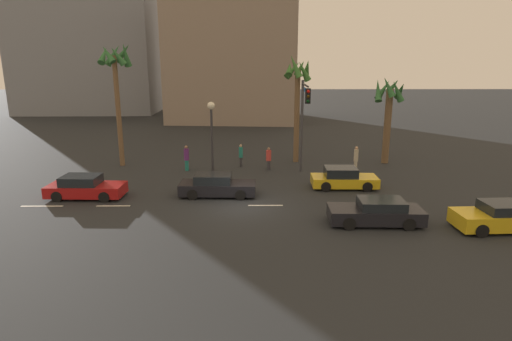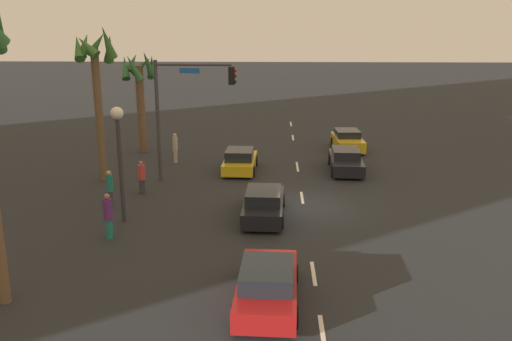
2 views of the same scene
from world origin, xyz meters
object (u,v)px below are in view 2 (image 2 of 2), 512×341
at_px(car_0, 267,285).
at_px(pedestrian_3, 175,147).
at_px(traffic_signal, 182,102).
at_px(palm_tree_2, 140,82).
at_px(car_5, 346,161).
at_px(pedestrian_1, 108,215).
at_px(car_4, 240,161).
at_px(pedestrian_2, 142,176).
at_px(car_3, 347,141).
at_px(streetlamp, 119,141).
at_px(pedestrian_0, 110,187).
at_px(palm_tree_1, 96,70).
at_px(car_1, 264,204).

bearing_deg(car_0, pedestrian_3, 19.00).
relative_size(traffic_signal, palm_tree_2, 0.97).
bearing_deg(car_5, pedestrian_1, 135.30).
xyz_separation_m(car_4, car_5, (0.33, -6.45, -0.01)).
bearing_deg(pedestrian_2, car_3, -48.27).
distance_m(streetlamp, pedestrian_0, 3.70).
distance_m(car_3, pedestrian_3, 12.34).
bearing_deg(pedestrian_1, car_4, -23.33).
bearing_deg(palm_tree_1, car_0, -145.34).
bearing_deg(pedestrian_0, streetlamp, -149.94).
bearing_deg(car_0, car_5, -15.38).
relative_size(car_5, streetlamp, 0.91).
xyz_separation_m(car_4, traffic_signal, (-2.35, 2.99, 3.91)).
bearing_deg(car_0, streetlamp, 42.57).
bearing_deg(car_3, pedestrian_2, 131.73).
relative_size(car_1, pedestrian_0, 2.61).
bearing_deg(traffic_signal, palm_tree_2, 29.67).
distance_m(car_1, palm_tree_2, 16.29).
xyz_separation_m(pedestrian_1, palm_tree_1, (8.62, 2.91, 5.23)).
bearing_deg(palm_tree_1, palm_tree_2, -4.05).
relative_size(pedestrian_0, palm_tree_2, 0.26).
bearing_deg(car_0, palm_tree_1, 34.66).
xyz_separation_m(car_0, pedestrian_2, (11.43, 6.78, 0.28)).
xyz_separation_m(pedestrian_3, palm_tree_1, (-4.17, 3.36, 5.21)).
height_order(pedestrian_3, palm_tree_1, palm_tree_1).
xyz_separation_m(pedestrian_2, palm_tree_1, (2.38, 2.77, 5.34)).
bearing_deg(car_3, car_1, 158.41).
height_order(car_3, traffic_signal, traffic_signal).
xyz_separation_m(traffic_signal, streetlamp, (-6.63, 1.68, -0.81)).
relative_size(car_5, palm_tree_1, 0.55).
xyz_separation_m(car_0, pedestrian_3, (17.98, 6.19, 0.40)).
height_order(car_0, pedestrian_0, pedestrian_0).
distance_m(car_5, pedestrian_3, 10.84).
bearing_deg(traffic_signal, pedestrian_1, 168.59).
bearing_deg(car_4, car_3, -49.93).
bearing_deg(traffic_signal, car_5, -74.11).
xyz_separation_m(car_1, pedestrian_0, (1.31, 7.52, 0.33)).
height_order(pedestrian_0, pedestrian_3, pedestrian_3).
bearing_deg(car_1, streetlamp, 97.40).
xyz_separation_m(car_0, car_4, (16.14, 1.91, -0.01)).
height_order(car_5, palm_tree_1, palm_tree_1).
distance_m(traffic_signal, pedestrian_1, 9.45).
relative_size(car_1, palm_tree_1, 0.54).
xyz_separation_m(car_5, pedestrian_0, (-7.19, 12.34, 0.35)).
xyz_separation_m(car_5, pedestrian_2, (-5.04, 11.31, 0.30)).
height_order(car_4, streetlamp, streetlamp).
relative_size(car_3, pedestrian_0, 2.37).
relative_size(pedestrian_0, pedestrian_3, 0.93).
bearing_deg(pedestrian_3, car_5, -97.97).
xyz_separation_m(pedestrian_2, pedestrian_3, (6.54, -0.59, 0.13)).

